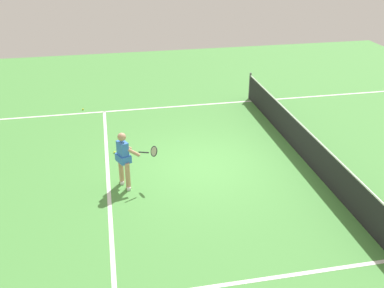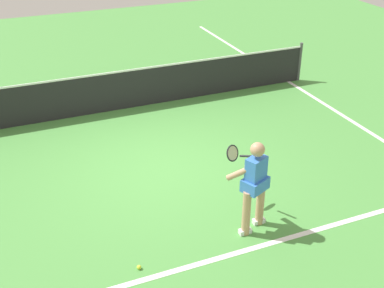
# 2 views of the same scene
# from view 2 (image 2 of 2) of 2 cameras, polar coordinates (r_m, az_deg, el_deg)

# --- Properties ---
(ground_plane) EXTENTS (26.09, 26.09, 0.00)m
(ground_plane) POSITION_cam_2_polar(r_m,az_deg,el_deg) (9.60, -3.26, -2.77)
(ground_plane) COLOR #4C9342
(service_line_marking) EXTENTS (9.38, 0.10, 0.01)m
(service_line_marking) POSITION_cam_2_polar(r_m,az_deg,el_deg) (7.56, 3.93, -12.71)
(service_line_marking) COLOR white
(service_line_marking) RESTS_ON ground
(sideline_right_marking) EXTENTS (0.10, 18.07, 0.01)m
(sideline_right_marking) POSITION_cam_2_polar(r_m,az_deg,el_deg) (11.78, 18.74, 1.95)
(sideline_right_marking) COLOR white
(sideline_right_marking) RESTS_ON ground
(court_net) EXTENTS (10.06, 0.08, 1.05)m
(court_net) POSITION_cam_2_polar(r_m,az_deg,el_deg) (11.93, -8.19, 6.15)
(court_net) COLOR #4C4C51
(court_net) RESTS_ON ground
(tennis_player) EXTENTS (0.67, 1.12, 1.55)m
(tennis_player) POSITION_cam_2_polar(r_m,az_deg,el_deg) (7.64, 7.12, -4.42)
(tennis_player) COLOR tan
(tennis_player) RESTS_ON ground
(tennis_ball_mid) EXTENTS (0.07, 0.07, 0.07)m
(tennis_ball_mid) POSITION_cam_2_polar(r_m,az_deg,el_deg) (7.36, -6.11, -13.89)
(tennis_ball_mid) COLOR #D1E533
(tennis_ball_mid) RESTS_ON ground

